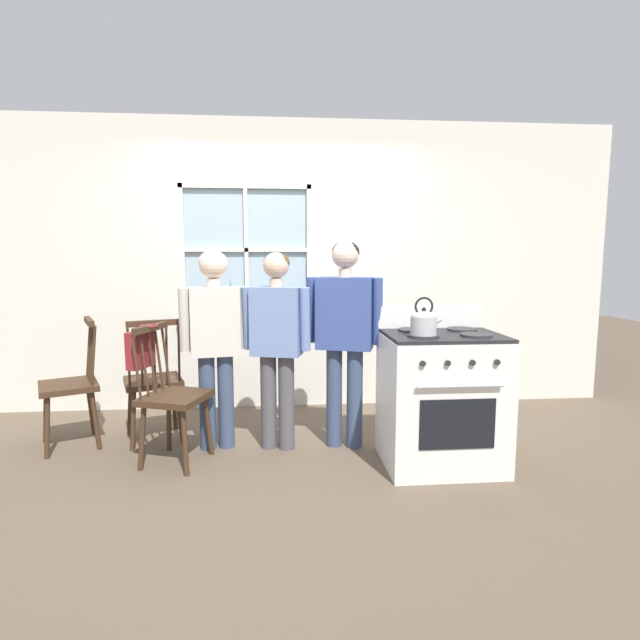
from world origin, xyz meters
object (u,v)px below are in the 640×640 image
at_px(potted_plant, 230,305).
at_px(person_teen_center, 277,334).
at_px(chair_by_window, 172,398).
at_px(chair_center_cluster, 153,383).
at_px(stove, 441,398).
at_px(kettle, 424,322).
at_px(handbag, 140,348).
at_px(person_elderly_left, 215,331).
at_px(chair_near_wall, 72,386).
at_px(person_adult_right, 345,324).

bearing_deg(potted_plant, person_teen_center, -66.87).
relative_size(chair_by_window, chair_center_cluster, 1.00).
xyz_separation_m(stove, kettle, (-0.18, -0.13, 0.55)).
bearing_deg(handbag, stove, -7.22).
bearing_deg(kettle, person_elderly_left, 158.19).
bearing_deg(kettle, chair_center_cluster, 158.24).
distance_m(stove, kettle, 0.59).
bearing_deg(chair_by_window, person_teen_center, -55.77).
bearing_deg(handbag, chair_by_window, -18.93).
bearing_deg(person_elderly_left, person_teen_center, -16.39).
bearing_deg(chair_by_window, chair_center_cluster, 46.70).
bearing_deg(person_elderly_left, kettle, -32.57).
xyz_separation_m(chair_center_cluster, stove, (2.09, -0.63, 0.01)).
distance_m(stove, potted_plant, 2.16).
relative_size(chair_center_cluster, stove, 0.90).
height_order(chair_near_wall, stove, stove).
relative_size(chair_center_cluster, handbag, 3.18).
height_order(chair_near_wall, person_teen_center, person_teen_center).
xyz_separation_m(chair_center_cluster, potted_plant, (0.53, 0.77, 0.53)).
height_order(person_elderly_left, person_adult_right, person_adult_right).
relative_size(potted_plant, handbag, 1.14).
bearing_deg(person_elderly_left, potted_plant, 77.90).
bearing_deg(chair_near_wall, chair_center_cluster, 70.54).
relative_size(chair_center_cluster, potted_plant, 2.80).
height_order(chair_by_window, person_elderly_left, person_elderly_left).
height_order(person_teen_center, stove, person_teen_center).
relative_size(person_adult_right, potted_plant, 4.46).
distance_m(chair_center_cluster, person_teen_center, 1.08).
distance_m(chair_by_window, person_elderly_left, 0.57).
bearing_deg(person_elderly_left, chair_center_cluster, 147.62).
xyz_separation_m(chair_by_window, chair_near_wall, (-0.83, 0.39, 0.00)).
distance_m(chair_near_wall, person_teen_center, 1.63).
xyz_separation_m(person_teen_center, person_adult_right, (0.51, -0.01, 0.06)).
xyz_separation_m(person_adult_right, stove, (0.62, -0.38, -0.47)).
distance_m(chair_center_cluster, stove, 2.19).
distance_m(chair_center_cluster, kettle, 2.14).
xyz_separation_m(person_elderly_left, person_adult_right, (0.96, -0.05, 0.04)).
xyz_separation_m(chair_by_window, stove, (1.86, -0.19, 0.01)).
bearing_deg(chair_by_window, potted_plant, 5.20).
bearing_deg(chair_by_window, handbag, 90.00).
height_order(stove, kettle, kettle).
distance_m(person_adult_right, handbag, 1.47).
height_order(person_teen_center, handbag, person_teen_center).
xyz_separation_m(person_adult_right, kettle, (0.45, -0.51, 0.08)).
height_order(person_adult_right, potted_plant, person_adult_right).
bearing_deg(person_teen_center, chair_by_window, -149.75).
xyz_separation_m(person_adult_right, handbag, (-1.46, -0.12, -0.14)).
bearing_deg(kettle, chair_near_wall, 164.28).
height_order(person_elderly_left, stove, person_elderly_left).
bearing_deg(person_teen_center, person_adult_right, 14.24).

